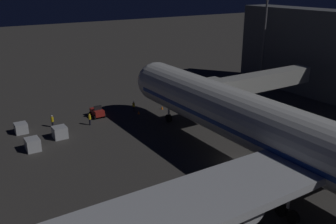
{
  "coord_description": "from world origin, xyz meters",
  "views": [
    {
      "loc": [
        28.2,
        28.05,
        20.18
      ],
      "look_at": [
        3.0,
        -11.47,
        3.5
      ],
      "focal_mm": 39.54,
      "sensor_mm": 36.0,
      "label": 1
    }
  ],
  "objects_px": {
    "baggage_tug_lead": "(97,112)",
    "traffic_cone_nose_port": "(162,108)",
    "jet_bridge": "(251,83)",
    "traffic_cone_nose_starboard": "(139,112)",
    "baggage_container_mid_row": "(21,128)",
    "baggage_container_far_row": "(33,144)",
    "ground_crew_marshaller_fwd": "(134,106)",
    "apron_floodlight_mast": "(264,35)",
    "baggage_container_near_belt": "(60,132)",
    "ground_crew_by_belt_loader": "(52,121)",
    "ground_crew_under_port_wing": "(90,119)",
    "airliner_at_gate": "(333,157)"
  },
  "relations": [
    {
      "from": "baggage_tug_lead",
      "to": "traffic_cone_nose_port",
      "type": "distance_m",
      "value": 10.75
    },
    {
      "from": "jet_bridge",
      "to": "traffic_cone_nose_starboard",
      "type": "xyz_separation_m",
      "value": [
        13.59,
        -10.69,
        -5.26
      ]
    },
    {
      "from": "baggage_container_mid_row",
      "to": "jet_bridge",
      "type": "bearing_deg",
      "value": 157.89
    },
    {
      "from": "baggage_container_far_row",
      "to": "jet_bridge",
      "type": "bearing_deg",
      "value": 169.16
    },
    {
      "from": "ground_crew_marshaller_fwd",
      "to": "traffic_cone_nose_starboard",
      "type": "relative_size",
      "value": 3.13
    },
    {
      "from": "jet_bridge",
      "to": "apron_floodlight_mast",
      "type": "distance_m",
      "value": 18.74
    },
    {
      "from": "baggage_container_near_belt",
      "to": "traffic_cone_nose_starboard",
      "type": "bearing_deg",
      "value": -168.84
    },
    {
      "from": "traffic_cone_nose_port",
      "to": "traffic_cone_nose_starboard",
      "type": "height_order",
      "value": "same"
    },
    {
      "from": "baggage_container_far_row",
      "to": "ground_crew_marshaller_fwd",
      "type": "xyz_separation_m",
      "value": [
        -17.5,
        -6.24,
        0.15
      ]
    },
    {
      "from": "baggage_container_near_belt",
      "to": "ground_crew_by_belt_loader",
      "type": "height_order",
      "value": "ground_crew_by_belt_loader"
    },
    {
      "from": "jet_bridge",
      "to": "ground_crew_by_belt_loader",
      "type": "height_order",
      "value": "jet_bridge"
    },
    {
      "from": "apron_floodlight_mast",
      "to": "baggage_container_far_row",
      "type": "relative_size",
      "value": 9.57
    },
    {
      "from": "ground_crew_under_port_wing",
      "to": "baggage_tug_lead",
      "type": "bearing_deg",
      "value": -129.96
    },
    {
      "from": "baggage_container_far_row",
      "to": "traffic_cone_nose_starboard",
      "type": "bearing_deg",
      "value": -164.96
    },
    {
      "from": "airliner_at_gate",
      "to": "baggage_container_near_belt",
      "type": "relative_size",
      "value": 37.92
    },
    {
      "from": "airliner_at_gate",
      "to": "baggage_container_mid_row",
      "type": "height_order",
      "value": "airliner_at_gate"
    },
    {
      "from": "apron_floodlight_mast",
      "to": "baggage_tug_lead",
      "type": "relative_size",
      "value": 7.06
    },
    {
      "from": "airliner_at_gate",
      "to": "jet_bridge",
      "type": "distance_m",
      "value": 24.6
    },
    {
      "from": "baggage_container_near_belt",
      "to": "baggage_container_far_row",
      "type": "height_order",
      "value": "baggage_container_near_belt"
    },
    {
      "from": "ground_crew_under_port_wing",
      "to": "baggage_container_far_row",
      "type": "bearing_deg",
      "value": 25.34
    },
    {
      "from": "airliner_at_gate",
      "to": "traffic_cone_nose_port",
      "type": "xyz_separation_m",
      "value": [
        -2.2,
        -32.49,
        -5.2
      ]
    },
    {
      "from": "traffic_cone_nose_port",
      "to": "apron_floodlight_mast",
      "type": "bearing_deg",
      "value": -178.55
    },
    {
      "from": "jet_bridge",
      "to": "traffic_cone_nose_starboard",
      "type": "distance_m",
      "value": 18.07
    },
    {
      "from": "airliner_at_gate",
      "to": "apron_floodlight_mast",
      "type": "height_order",
      "value": "airliner_at_gate"
    },
    {
      "from": "baggage_container_mid_row",
      "to": "traffic_cone_nose_port",
      "type": "distance_m",
      "value": 22.08
    },
    {
      "from": "airliner_at_gate",
      "to": "traffic_cone_nose_port",
      "type": "bearing_deg",
      "value": -93.87
    },
    {
      "from": "baggage_container_near_belt",
      "to": "ground_crew_under_port_wing",
      "type": "relative_size",
      "value": 1.02
    },
    {
      "from": "baggage_tug_lead",
      "to": "traffic_cone_nose_port",
      "type": "xyz_separation_m",
      "value": [
        -10.48,
        2.36,
        -0.51
      ]
    },
    {
      "from": "baggage_tug_lead",
      "to": "ground_crew_marshaller_fwd",
      "type": "height_order",
      "value": "baggage_tug_lead"
    },
    {
      "from": "baggage_container_far_row",
      "to": "ground_crew_marshaller_fwd",
      "type": "distance_m",
      "value": 18.58
    },
    {
      "from": "baggage_tug_lead",
      "to": "airliner_at_gate",
      "type": "bearing_deg",
      "value": 103.37
    },
    {
      "from": "baggage_container_near_belt",
      "to": "traffic_cone_nose_port",
      "type": "height_order",
      "value": "baggage_container_near_belt"
    },
    {
      "from": "jet_bridge",
      "to": "airliner_at_gate",
      "type": "bearing_deg",
      "value": 62.42
    },
    {
      "from": "baggage_container_far_row",
      "to": "ground_crew_under_port_wing",
      "type": "bearing_deg",
      "value": -154.66
    },
    {
      "from": "jet_bridge",
      "to": "ground_crew_under_port_wing",
      "type": "bearing_deg",
      "value": -25.25
    },
    {
      "from": "airliner_at_gate",
      "to": "apron_floodlight_mast",
      "type": "xyz_separation_m",
      "value": [
        -25.5,
        -33.08,
        5.05
      ]
    },
    {
      "from": "baggage_tug_lead",
      "to": "baggage_container_far_row",
      "type": "relative_size",
      "value": 1.36
    },
    {
      "from": "apron_floodlight_mast",
      "to": "ground_crew_marshaller_fwd",
      "type": "relative_size",
      "value": 10.53
    },
    {
      "from": "ground_crew_marshaller_fwd",
      "to": "airliner_at_gate",
      "type": "bearing_deg",
      "value": 93.85
    },
    {
      "from": "ground_crew_under_port_wing",
      "to": "traffic_cone_nose_starboard",
      "type": "relative_size",
      "value": 3.21
    },
    {
      "from": "baggage_tug_lead",
      "to": "ground_crew_marshaller_fwd",
      "type": "distance_m",
      "value": 6.05
    },
    {
      "from": "apron_floodlight_mast",
      "to": "baggage_container_mid_row",
      "type": "relative_size",
      "value": 10.74
    },
    {
      "from": "baggage_container_far_row",
      "to": "ground_crew_under_port_wing",
      "type": "height_order",
      "value": "ground_crew_under_port_wing"
    },
    {
      "from": "jet_bridge",
      "to": "baggage_container_near_belt",
      "type": "xyz_separation_m",
      "value": [
        27.11,
        -8.02,
        -4.73
      ]
    },
    {
      "from": "jet_bridge",
      "to": "ground_crew_marshaller_fwd",
      "type": "xyz_separation_m",
      "value": [
        13.68,
        -12.21,
        -4.59
      ]
    },
    {
      "from": "airliner_at_gate",
      "to": "baggage_container_near_belt",
      "type": "bearing_deg",
      "value": -62.21
    },
    {
      "from": "airliner_at_gate",
      "to": "baggage_tug_lead",
      "type": "height_order",
      "value": "airliner_at_gate"
    },
    {
      "from": "traffic_cone_nose_starboard",
      "to": "airliner_at_gate",
      "type": "bearing_deg",
      "value": 93.87
    },
    {
      "from": "baggage_container_far_row",
      "to": "ground_crew_by_belt_loader",
      "type": "height_order",
      "value": "ground_crew_by_belt_loader"
    },
    {
      "from": "jet_bridge",
      "to": "baggage_container_mid_row",
      "type": "height_order",
      "value": "jet_bridge"
    }
  ]
}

